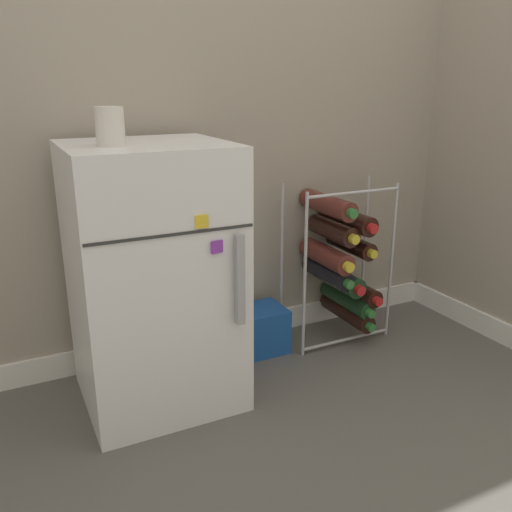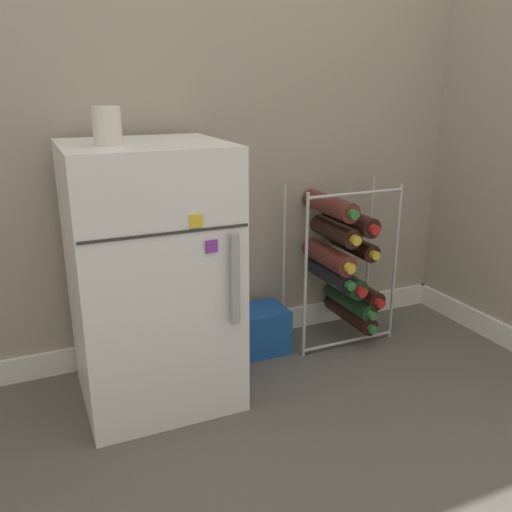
{
  "view_description": "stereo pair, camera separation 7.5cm",
  "coord_description": "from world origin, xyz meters",
  "views": [
    {
      "loc": [
        -0.74,
        -1.14,
        1.0
      ],
      "look_at": [
        0.05,
        0.47,
        0.41
      ],
      "focal_mm": 38.0,
      "sensor_mm": 36.0,
      "label": 1
    },
    {
      "loc": [
        -0.67,
        -1.17,
        1.0
      ],
      "look_at": [
        0.05,
        0.47,
        0.41
      ],
      "focal_mm": 38.0,
      "sensor_mm": 36.0,
      "label": 2
    }
  ],
  "objects": [
    {
      "name": "soda_box",
      "position": [
        0.07,
        0.55,
        0.09
      ],
      "size": [
        0.27,
        0.17,
        0.17
      ],
      "color": "#194C9E",
      "rests_on": "ground_plane"
    },
    {
      "name": "fridge_top_cup",
      "position": [
        -0.43,
        0.38,
        0.88
      ],
      "size": [
        0.08,
        0.08,
        0.1
      ],
      "color": "silver",
      "rests_on": "mini_fridge"
    },
    {
      "name": "ground_plane",
      "position": [
        0.0,
        0.0,
        0.0
      ],
      "size": [
        14.0,
        14.0,
        0.0
      ],
      "primitive_type": "plane",
      "color": "#56544F"
    },
    {
      "name": "wine_rack",
      "position": [
        0.45,
        0.53,
        0.32
      ],
      "size": [
        0.41,
        0.32,
        0.63
      ],
      "color": "#B2B2B7",
      "rests_on": "ground_plane"
    },
    {
      "name": "wall_back",
      "position": [
        0.0,
        0.71,
        1.24
      ],
      "size": [
        7.01,
        0.07,
        2.5
      ],
      "color": "#9E9384",
      "rests_on": "ground_plane"
    },
    {
      "name": "mini_fridge",
      "position": [
        -0.33,
        0.42,
        0.41
      ],
      "size": [
        0.48,
        0.47,
        0.83
      ],
      "color": "white",
      "rests_on": "ground_plane"
    }
  ]
}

